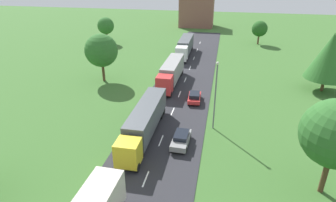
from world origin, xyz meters
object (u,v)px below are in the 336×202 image
(car_third, at_px, (181,139))
(tree_maple, at_px, (336,134))
(truck_fourth, at_px, (185,46))
(lamppost_second, at_px, (215,93))
(distant_building, at_px, (197,12))
(car_fourth, at_px, (194,97))
(truck_second, at_px, (144,121))
(tree_pine, at_px, (101,50))
(tree_ash, at_px, (330,56))
(tree_lime, at_px, (260,29))
(tree_oak, at_px, (106,26))
(truck_third, at_px, (171,72))

(car_third, relative_size, tree_maple, 0.47)
(truck_fourth, height_order, lamppost_second, lamppost_second)
(distant_building, bearing_deg, truck_fourth, -88.09)
(distant_building, bearing_deg, car_fourth, -84.14)
(truck_second, distance_m, tree_pine, 21.21)
(tree_maple, xyz_separation_m, tree_pine, (-30.93, 23.14, -0.64))
(car_third, distance_m, distant_building, 73.15)
(tree_pine, distance_m, tree_ash, 37.70)
(tree_lime, bearing_deg, truck_fourth, -141.06)
(truck_fourth, distance_m, tree_maple, 46.37)
(tree_oak, height_order, tree_ash, tree_ash)
(truck_fourth, height_order, car_third, truck_fourth)
(truck_third, distance_m, car_third, 19.56)
(car_third, xyz_separation_m, tree_ash, (20.64, 20.64, 5.14))
(tree_maple, relative_size, tree_lime, 1.53)
(truck_third, distance_m, truck_fourth, 18.17)
(truck_second, height_order, truck_fourth, truck_fourth)
(car_third, height_order, tree_ash, tree_ash)
(tree_oak, height_order, distant_building, distant_building)
(car_fourth, distance_m, tree_pine, 18.77)
(tree_pine, bearing_deg, tree_oak, 110.74)
(truck_second, xyz_separation_m, car_third, (4.68, -1.13, -1.30))
(tree_oak, relative_size, tree_pine, 0.79)
(tree_pine, height_order, tree_ash, tree_ash)
(tree_ash, xyz_separation_m, tree_lime, (-7.97, 30.62, -1.95))
(truck_third, bearing_deg, tree_pine, -175.91)
(truck_third, height_order, lamppost_second, lamppost_second)
(car_fourth, relative_size, lamppost_second, 0.46)
(truck_second, xyz_separation_m, tree_ash, (25.32, 19.51, 3.85))
(tree_lime, bearing_deg, lamppost_second, -101.19)
(truck_third, bearing_deg, tree_lime, 61.75)
(car_third, bearing_deg, tree_oak, 121.17)
(car_third, bearing_deg, tree_lime, 76.12)
(tree_lime, bearing_deg, truck_second, -109.09)
(tree_ash, bearing_deg, distant_building, 117.09)
(lamppost_second, bearing_deg, tree_maple, -42.86)
(lamppost_second, height_order, tree_oak, lamppost_second)
(truck_third, bearing_deg, distant_building, 91.42)
(truck_fourth, relative_size, car_third, 3.11)
(car_fourth, xyz_separation_m, tree_pine, (-17.16, 5.91, 4.79))
(tree_oak, relative_size, distant_building, 0.61)
(tree_maple, xyz_separation_m, distant_building, (-20.00, 77.88, -1.50))
(distant_building, bearing_deg, tree_pine, -101.30)
(tree_lime, height_order, distant_building, distant_building)
(tree_oak, relative_size, tree_ash, 0.70)
(tree_oak, bearing_deg, car_third, -58.83)
(car_third, bearing_deg, lamppost_second, 53.46)
(tree_oak, relative_size, tree_maple, 0.73)
(truck_fourth, height_order, tree_pine, tree_pine)
(truck_third, bearing_deg, tree_oak, 130.89)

